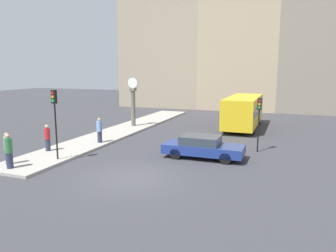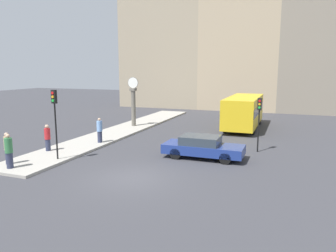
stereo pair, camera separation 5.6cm
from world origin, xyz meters
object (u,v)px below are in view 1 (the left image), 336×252
object	(u,v)px
sedan_car	(203,147)
pedestrian_blue_stripe	(99,130)
pedestrian_green_hoodie	(9,151)
street_clock	(133,103)
pedestrian_red_top	(47,138)
bus_distant	(243,110)
traffic_light_near	(55,110)
pedestrian_tan_coat	(7,148)
traffic_light_far	(259,113)

from	to	relation	value
sedan_car	pedestrian_blue_stripe	world-z (taller)	pedestrian_blue_stripe
pedestrian_green_hoodie	pedestrian_blue_stripe	world-z (taller)	pedestrian_green_hoodie
street_clock	pedestrian_red_top	world-z (taller)	street_clock
bus_distant	pedestrian_blue_stripe	world-z (taller)	bus_distant
sedan_car	pedestrian_red_top	size ratio (longest dim) A/B	2.84
traffic_light_near	pedestrian_red_top	distance (m)	3.04
street_clock	pedestrian_blue_stripe	distance (m)	7.18
sedan_car	bus_distant	xyz separation A→B (m)	(0.86, 11.02, 0.93)
traffic_light_near	pedestrian_blue_stripe	size ratio (longest dim) A/B	2.29
pedestrian_blue_stripe	pedestrian_tan_coat	bearing A→B (deg)	-105.35
street_clock	pedestrian_blue_stripe	world-z (taller)	street_clock
sedan_car	pedestrian_red_top	bearing A→B (deg)	-166.17
bus_distant	pedestrian_red_top	bearing A→B (deg)	-127.68
traffic_light_far	pedestrian_tan_coat	size ratio (longest dim) A/B	1.99
pedestrian_tan_coat	pedestrian_blue_stripe	bearing A→B (deg)	74.65
sedan_car	street_clock	world-z (taller)	street_clock
sedan_car	bus_distant	world-z (taller)	bus_distant
traffic_light_far	street_clock	world-z (taller)	street_clock
pedestrian_red_top	pedestrian_blue_stripe	world-z (taller)	pedestrian_blue_stripe
sedan_car	traffic_light_near	world-z (taller)	traffic_light_near
pedestrian_green_hoodie	traffic_light_near	bearing A→B (deg)	63.67
traffic_light_far	street_clock	size ratio (longest dim) A/B	0.79
pedestrian_red_top	pedestrian_tan_coat	world-z (taller)	pedestrian_tan_coat
street_clock	pedestrian_blue_stripe	size ratio (longest dim) A/B	2.54
traffic_light_near	pedestrian_tan_coat	bearing A→B (deg)	-135.71
bus_distant	sedan_car	bearing A→B (deg)	-94.47
bus_distant	traffic_light_far	world-z (taller)	traffic_light_far
street_clock	pedestrian_red_top	distance (m)	10.35
traffic_light_near	street_clock	distance (m)	11.67
pedestrian_red_top	pedestrian_blue_stripe	distance (m)	3.67
traffic_light_far	bus_distant	bearing A→B (deg)	103.98
street_clock	pedestrian_red_top	bearing A→B (deg)	-95.05
pedestrian_blue_stripe	traffic_light_near	bearing A→B (deg)	-89.08
sedan_car	street_clock	xyz separation A→B (m)	(-8.54, 7.91, 1.55)
traffic_light_far	pedestrian_green_hoodie	xyz separation A→B (m)	(-11.69, -8.71, -1.44)
pedestrian_green_hoodie	pedestrian_red_top	distance (m)	3.76
sedan_car	traffic_light_far	xyz separation A→B (m)	(2.94, 2.69, 1.81)
pedestrian_tan_coat	traffic_light_far	bearing A→B (deg)	33.46
sedan_car	pedestrian_red_top	world-z (taller)	pedestrian_red_top
traffic_light_far	pedestrian_blue_stripe	xyz separation A→B (m)	(-10.61, -1.80, -1.48)
pedestrian_green_hoodie	pedestrian_tan_coat	world-z (taller)	pedestrian_green_hoodie
pedestrian_blue_stripe	street_clock	bearing A→B (deg)	97.02
traffic_light_near	pedestrian_red_top	world-z (taller)	traffic_light_near
traffic_light_near	street_clock	world-z (taller)	street_clock
bus_distant	pedestrian_tan_coat	xyz separation A→B (m)	(-10.29, -16.50, -0.58)
bus_distant	pedestrian_tan_coat	size ratio (longest dim) A/B	4.77
street_clock	pedestrian_tan_coat	xyz separation A→B (m)	(-0.88, -13.39, -1.20)
bus_distant	pedestrian_red_top	distance (m)	16.88
pedestrian_green_hoodie	pedestrian_red_top	xyz separation A→B (m)	(-0.70, 3.69, -0.07)
bus_distant	pedestrian_blue_stripe	xyz separation A→B (m)	(-8.54, -10.13, -0.60)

